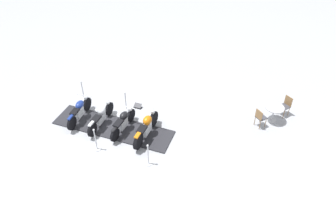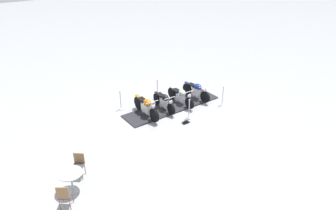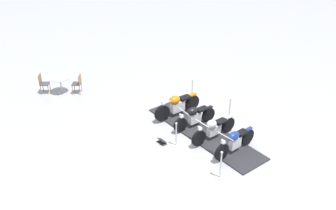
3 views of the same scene
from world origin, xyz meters
TOP-DOWN VIEW (x-y plane):
  - ground_plane at (0.00, 0.00)m, footprint 80.00×80.00m
  - display_platform at (0.00, 0.00)m, footprint 5.60×1.76m
  - motorcycle_copper at (-1.66, -0.13)m, footprint 0.71×2.28m
  - motorcycle_black at (-0.55, -0.07)m, footprint 0.64×2.03m
  - motorcycle_chrome at (0.56, -0.01)m, footprint 0.71×2.19m
  - motorcycle_navy at (1.67, 0.06)m, footprint 0.73×2.09m
  - stanchion_left_mid at (-0.09, 1.41)m, footprint 0.32×0.32m
  - stanchion_right_rear at (2.43, -1.27)m, footprint 0.32×0.32m
  - stanchion_right_mid at (0.09, -1.41)m, footprint 0.29×0.29m
  - stanchion_left_front at (-2.43, 1.27)m, footprint 0.30×0.30m
  - info_placard at (-0.35, -1.76)m, footprint 0.41×0.25m
  - cafe_table at (-6.51, -3.41)m, footprint 0.87×0.87m
  - cafe_chair_near_table at (-6.96, -4.11)m, footprint 0.55×0.55m
  - cafe_chair_across_table at (-6.02, -2.76)m, footprint 0.56×0.56m

SIDE VIEW (x-z plane):
  - ground_plane at x=0.00m, z-range 0.00..0.00m
  - display_platform at x=0.00m, z-range 0.00..0.05m
  - info_placard at x=-0.35m, z-range -0.04..0.16m
  - stanchion_right_mid at x=0.09m, z-range -0.16..0.88m
  - stanchion_left_front at x=-2.43m, z-range -0.17..0.90m
  - stanchion_right_rear at x=2.43m, z-range -0.18..0.92m
  - stanchion_left_mid at x=-0.09m, z-range -0.19..0.94m
  - motorcycle_chrome at x=0.56m, z-range 0.05..0.98m
  - motorcycle_black at x=-0.55m, z-range 0.08..0.97m
  - motorcycle_navy at x=1.67m, z-range 0.07..1.02m
  - motorcycle_copper at x=-1.66m, z-range 0.04..1.06m
  - cafe_chair_across_table at x=-6.02m, z-range 0.08..1.02m
  - cafe_chair_near_table at x=-6.96m, z-range 0.07..1.05m
  - cafe_table at x=-6.51m, z-range 0.20..0.99m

